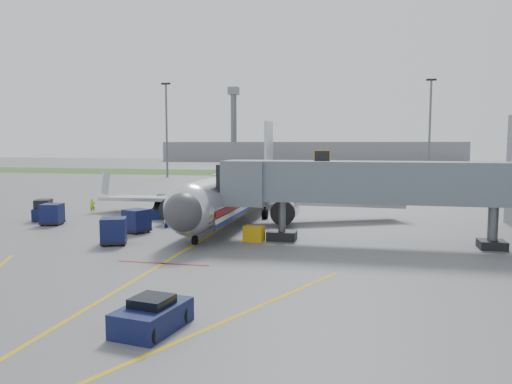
% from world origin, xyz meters
% --- Properties ---
extents(ground, '(400.00, 400.00, 0.00)m').
position_xyz_m(ground, '(0.00, 0.00, 0.00)').
color(ground, '#565659').
rests_on(ground, ground).
extents(grass_strip, '(300.00, 25.00, 0.01)m').
position_xyz_m(grass_strip, '(0.00, 90.00, 0.01)').
color(grass_strip, '#2D4C1E').
rests_on(grass_strip, ground).
extents(apron_markings, '(21.52, 50.00, 0.01)m').
position_xyz_m(apron_markings, '(0.00, -7.40, 0.00)').
color(apron_markings, gold).
rests_on(apron_markings, ground).
extents(airliner, '(32.10, 35.67, 10.25)m').
position_xyz_m(airliner, '(0.00, 15.25, 2.65)').
color(airliner, silver).
rests_on(airliner, ground).
extents(jet_bridge, '(25.30, 4.00, 6.90)m').
position_xyz_m(jet_bridge, '(12.86, 5.00, 4.47)').
color(jet_bridge, slate).
rests_on(jet_bridge, ground).
extents(light_mast_left, '(2.00, 0.44, 20.40)m').
position_xyz_m(light_mast_left, '(-30.00, 70.00, 10.78)').
color(light_mast_left, '#595B60').
rests_on(light_mast_left, ground).
extents(light_mast_right, '(2.00, 0.44, 20.40)m').
position_xyz_m(light_mast_right, '(25.00, 75.00, 10.78)').
color(light_mast_right, '#595B60').
rests_on(light_mast_right, ground).
extents(distant_terminal, '(120.00, 14.00, 8.00)m').
position_xyz_m(distant_terminal, '(-10.00, 170.00, 4.00)').
color(distant_terminal, slate).
rests_on(distant_terminal, ground).
extents(control_tower, '(4.00, 4.00, 30.00)m').
position_xyz_m(control_tower, '(-40.00, 165.00, 17.33)').
color(control_tower, '#595B60').
rests_on(control_tower, ground).
extents(pushback_tug, '(2.50, 3.53, 1.35)m').
position_xyz_m(pushback_tug, '(3.94, -14.40, 0.57)').
color(pushback_tug, '#0B1734').
rests_on(pushback_tug, ground).
extents(baggage_tug, '(2.39, 3.20, 2.00)m').
position_xyz_m(baggage_tug, '(-18.22, 10.08, 0.88)').
color(baggage_tug, '#0B1734').
rests_on(baggage_tug, ground).
extents(baggage_cart_a, '(2.13, 2.13, 1.93)m').
position_xyz_m(baggage_cart_a, '(-15.63, 7.66, 0.98)').
color(baggage_cart_a, '#0B1734').
rests_on(baggage_cart_a, ground).
extents(baggage_cart_b, '(2.38, 2.38, 1.97)m').
position_xyz_m(baggage_cart_b, '(-5.81, 0.72, 1.00)').
color(baggage_cart_b, '#0B1734').
rests_on(baggage_cart_b, ground).
extents(baggage_cart_c, '(2.36, 2.36, 1.95)m').
position_xyz_m(baggage_cart_c, '(-6.35, 5.64, 0.99)').
color(baggage_cart_c, '#0B1734').
rests_on(baggage_cart_c, ground).
extents(belt_loader, '(2.37, 4.48, 2.11)m').
position_xyz_m(belt_loader, '(-8.05, 14.16, 0.52)').
color(belt_loader, '#0B1734').
rests_on(belt_loader, ground).
extents(ground_power_cart, '(1.58, 1.14, 1.19)m').
position_xyz_m(ground_power_cart, '(4.00, 4.09, 0.59)').
color(ground_power_cart, '#D2990C').
rests_on(ground_power_cart, ground).
extents(ramp_worker, '(0.66, 0.65, 1.53)m').
position_xyz_m(ramp_worker, '(-16.10, 15.36, 0.77)').
color(ramp_worker, '#BAD418').
rests_on(ramp_worker, ground).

